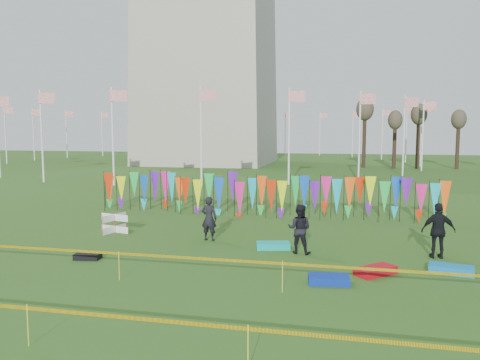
% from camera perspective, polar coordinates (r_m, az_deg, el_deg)
% --- Properties ---
extents(ground, '(160.00, 160.00, 0.00)m').
position_cam_1_polar(ground, '(16.40, -3.95, -9.82)').
color(ground, '#294B15').
rests_on(ground, ground).
extents(flagpole_ring, '(57.40, 56.16, 8.00)m').
position_cam_1_polar(flagpole_ring, '(65.79, -3.75, 5.55)').
color(flagpole_ring, silver).
rests_on(flagpole_ring, ground).
extents(banner_row, '(18.64, 0.64, 2.07)m').
position_cam_1_polar(banner_row, '(24.76, 2.63, -1.62)').
color(banner_row, black).
rests_on(banner_row, ground).
extents(caution_tape_near, '(26.00, 0.02, 0.90)m').
position_cam_1_polar(caution_tape_near, '(13.89, -7.96, -9.44)').
color(caution_tape_near, yellow).
rests_on(caution_tape_near, ground).
extents(caution_tape_far, '(26.00, 0.02, 0.90)m').
position_cam_1_polar(caution_tape_far, '(10.11, -17.08, -15.64)').
color(caution_tape_far, yellow).
rests_on(caution_tape_far, ground).
extents(box_kite, '(0.76, 0.76, 0.84)m').
position_cam_1_polar(box_kite, '(21.40, -15.04, -5.11)').
color(box_kite, red).
rests_on(box_kite, ground).
extents(person_left, '(0.71, 0.56, 1.82)m').
position_cam_1_polar(person_left, '(19.20, -3.80, -4.69)').
color(person_left, black).
rests_on(person_left, ground).
extents(person_mid, '(0.95, 0.66, 1.81)m').
position_cam_1_polar(person_mid, '(17.30, 7.26, -5.92)').
color(person_mid, black).
rests_on(person_mid, ground).
extents(person_right, '(1.20, 0.75, 1.96)m').
position_cam_1_polar(person_right, '(17.90, 23.03, -5.71)').
color(person_right, black).
rests_on(person_right, ground).
extents(kite_bag_turquoise, '(1.37, 0.91, 0.25)m').
position_cam_1_polar(kite_bag_turquoise, '(18.00, 4.06, -7.98)').
color(kite_bag_turquoise, '#0CB9B2').
rests_on(kite_bag_turquoise, ground).
extents(kite_bag_blue, '(1.25, 0.76, 0.25)m').
position_cam_1_polar(kite_bag_blue, '(14.26, 10.76, -11.82)').
color(kite_bag_blue, '#0A2CA8').
rests_on(kite_bag_blue, ground).
extents(kite_bag_red, '(1.39, 1.37, 0.25)m').
position_cam_1_polar(kite_bag_red, '(15.44, 16.20, -10.58)').
color(kite_bag_red, '#BA0C16').
rests_on(kite_bag_red, ground).
extents(kite_bag_black, '(0.94, 0.63, 0.20)m').
position_cam_1_polar(kite_bag_black, '(17.41, -18.07, -8.82)').
color(kite_bag_black, black).
rests_on(kite_bag_black, ground).
extents(kite_bag_teal, '(1.42, 0.89, 0.25)m').
position_cam_1_polar(kite_bag_teal, '(16.39, 24.34, -9.90)').
color(kite_bag_teal, '#0E78C4').
rests_on(kite_bag_teal, ground).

